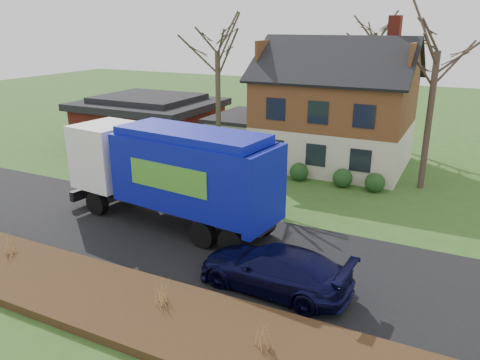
% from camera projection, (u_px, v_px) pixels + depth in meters
% --- Properties ---
extents(ground, '(120.00, 120.00, 0.00)m').
position_uv_depth(ground, '(195.00, 241.00, 19.95)').
color(ground, '#2E531B').
rests_on(ground, ground).
extents(road, '(80.00, 7.00, 0.02)m').
position_uv_depth(road, '(195.00, 240.00, 19.95)').
color(road, black).
rests_on(road, ground).
extents(mulch_verge, '(80.00, 3.50, 0.30)m').
position_uv_depth(mulch_verge, '(110.00, 300.00, 15.40)').
color(mulch_verge, black).
rests_on(mulch_verge, ground).
extents(main_house, '(12.95, 8.95, 9.26)m').
position_uv_depth(main_house, '(328.00, 102.00, 29.85)').
color(main_house, beige).
rests_on(main_house, ground).
extents(ranch_house, '(9.80, 8.20, 3.70)m').
position_uv_depth(ranch_house, '(150.00, 120.00, 35.48)').
color(ranch_house, maroon).
rests_on(ranch_house, ground).
extents(garbage_truck, '(10.85, 4.03, 4.54)m').
position_uv_depth(garbage_truck, '(173.00, 170.00, 20.80)').
color(garbage_truck, black).
rests_on(garbage_truck, ground).
extents(silver_sedan, '(4.86, 2.29, 1.54)m').
position_uv_depth(silver_sedan, '(220.00, 192.00, 23.42)').
color(silver_sedan, '#A2A5AA').
rests_on(silver_sedan, ground).
extents(navy_wagon, '(5.55, 2.54, 1.57)m').
position_uv_depth(navy_wagon, '(274.00, 269.00, 16.07)').
color(navy_wagon, black).
rests_on(navy_wagon, ground).
extents(tree_front_west, '(3.41, 3.41, 10.15)m').
position_uv_depth(tree_front_west, '(217.00, 32.00, 26.58)').
color(tree_front_west, '#423927').
rests_on(tree_front_west, ground).
extents(tree_front_east, '(3.85, 3.85, 10.69)m').
position_uv_depth(tree_front_east, '(441.00, 26.00, 23.63)').
color(tree_front_east, '#46332A').
rests_on(tree_front_east, ground).
extents(tree_back, '(3.49, 3.49, 11.06)m').
position_uv_depth(tree_back, '(377.00, 18.00, 34.65)').
color(tree_back, '#3F3325').
rests_on(tree_back, ground).
extents(grass_clump_west, '(0.35, 0.28, 0.91)m').
position_uv_depth(grass_clump_west, '(8.00, 242.00, 18.08)').
color(grass_clump_west, tan).
rests_on(grass_clump_west, mulch_verge).
extents(grass_clump_mid, '(0.32, 0.27, 0.90)m').
position_uv_depth(grass_clump_mid, '(163.00, 290.00, 14.84)').
color(grass_clump_mid, '#AE8F4C').
rests_on(grass_clump_mid, mulch_verge).
extents(grass_clump_east, '(0.37, 0.31, 0.93)m').
position_uv_depth(grass_clump_east, '(265.00, 333.00, 12.76)').
color(grass_clump_east, '#A27647').
rests_on(grass_clump_east, mulch_verge).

